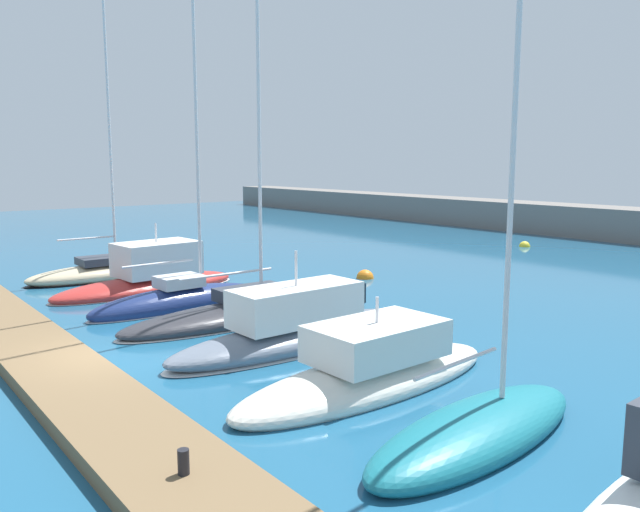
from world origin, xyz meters
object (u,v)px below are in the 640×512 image
at_px(dock_bollard, 183,462).
at_px(sailboat_charcoal_fourth, 253,310).
at_px(sailboat_navy_third, 180,300).
at_px(motorboat_slate_fifth, 303,328).
at_px(mooring_buoy_orange, 365,278).
at_px(sailboat_sand_nearest, 103,271).
at_px(motorboat_red_second, 151,277).
at_px(sailboat_teal_seventh, 478,429).
at_px(motorboat_ivory_sixth, 372,371).
at_px(mooring_buoy_yellow, 525,247).

bearing_deg(dock_bollard, sailboat_charcoal_fourth, 142.70).
height_order(sailboat_navy_third, sailboat_charcoal_fourth, sailboat_charcoal_fourth).
distance_m(motorboat_slate_fifth, mooring_buoy_orange, 11.45).
bearing_deg(sailboat_sand_nearest, sailboat_charcoal_fourth, -82.30).
xyz_separation_m(motorboat_red_second, mooring_buoy_orange, (3.63, 9.29, -0.56)).
height_order(sailboat_sand_nearest, sailboat_teal_seventh, sailboat_sand_nearest).
relative_size(motorboat_ivory_sixth, sailboat_teal_seventh, 0.69).
distance_m(motorboat_red_second, motorboat_ivory_sixth, 14.77).
bearing_deg(mooring_buoy_orange, motorboat_red_second, -111.34).
relative_size(motorboat_red_second, motorboat_ivory_sixth, 1.05).
height_order(sailboat_sand_nearest, dock_bollard, sailboat_sand_nearest).
height_order(sailboat_navy_third, dock_bollard, sailboat_navy_third).
xyz_separation_m(motorboat_red_second, sailboat_charcoal_fourth, (7.01, 0.86, -0.24)).
xyz_separation_m(motorboat_slate_fifth, dock_bollard, (5.93, -6.84, 0.07)).
height_order(sailboat_sand_nearest, sailboat_charcoal_fourth, sailboat_charcoal_fourth).
relative_size(mooring_buoy_yellow, dock_bollard, 1.62).
bearing_deg(sailboat_navy_third, mooring_buoy_orange, -1.73).
distance_m(sailboat_teal_seventh, mooring_buoy_yellow, 30.98).
height_order(motorboat_red_second, sailboat_teal_seventh, sailboat_teal_seventh).
bearing_deg(mooring_buoy_yellow, sailboat_navy_third, -84.96).
bearing_deg(sailboat_navy_third, sailboat_teal_seventh, -94.90).
bearing_deg(motorboat_ivory_sixth, motorboat_red_second, 86.47).
relative_size(motorboat_slate_fifth, sailboat_teal_seventh, 0.78).
height_order(sailboat_charcoal_fourth, sailboat_teal_seventh, sailboat_charcoal_fourth).
xyz_separation_m(motorboat_red_second, motorboat_ivory_sixth, (14.77, -0.45, -0.15)).
bearing_deg(motorboat_slate_fifth, dock_bollard, -140.51).
bearing_deg(dock_bollard, sailboat_teal_seventh, 72.94).
bearing_deg(motorboat_slate_fifth, sailboat_navy_third, 95.33).
bearing_deg(mooring_buoy_orange, sailboat_charcoal_fourth, -68.14).
distance_m(mooring_buoy_yellow, dock_bollard, 35.06).
xyz_separation_m(motorboat_ivory_sixth, dock_bollard, (1.91, -6.06, 0.18)).
xyz_separation_m(sailboat_navy_third, sailboat_charcoal_fourth, (3.12, 1.33, -0.00)).
relative_size(motorboat_slate_fifth, mooring_buoy_orange, 11.25).
height_order(sailboat_sand_nearest, mooring_buoy_orange, sailboat_sand_nearest).
height_order(sailboat_navy_third, sailboat_teal_seventh, sailboat_navy_third).
distance_m(sailboat_navy_third, motorboat_ivory_sixth, 10.88).
distance_m(motorboat_red_second, motorboat_slate_fifth, 10.75).
distance_m(sailboat_sand_nearest, mooring_buoy_yellow, 26.48).
bearing_deg(motorboat_slate_fifth, motorboat_red_second, 90.35).
xyz_separation_m(sailboat_charcoal_fourth, motorboat_slate_fifth, (3.73, -0.52, 0.20)).
distance_m(sailboat_navy_third, dock_bollard, 14.14).
distance_m(sailboat_sand_nearest, dock_bollard, 21.39).
bearing_deg(motorboat_slate_fifth, sailboat_teal_seventh, -100.57).
bearing_deg(motorboat_red_second, sailboat_navy_third, -102.00).
bearing_deg(mooring_buoy_yellow, motorboat_red_second, -93.71).
bearing_deg(dock_bollard, sailboat_navy_third, 154.76).
relative_size(motorboat_ivory_sixth, dock_bollard, 18.89).
distance_m(sailboat_sand_nearest, motorboat_red_second, 3.99).
relative_size(sailboat_teal_seventh, dock_bollard, 27.57).
bearing_deg(sailboat_sand_nearest, mooring_buoy_yellow, -12.66).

